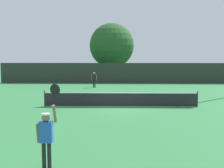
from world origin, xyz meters
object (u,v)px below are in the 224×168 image
Objects in this scene: large_tree at (112,46)px; parked_car_mid at (132,74)px; player_receiving at (94,78)px; tennis_ball at (81,101)px; parked_car_far at (160,74)px; parked_car_near at (103,73)px; player_serving at (47,133)px.

parked_car_mid is (2.97, 0.78, -4.15)m from large_tree.
tennis_ball is (-0.14, -9.34, -0.96)m from player_receiving.
tennis_ball is at bearing -94.91° from large_tree.
player_receiving is at bearing 89.17° from tennis_ball.
player_receiving is 0.39× the size of parked_car_far.
large_tree reaches higher than parked_car_far.
parked_car_near is at bearing 120.12° from large_tree.
parked_car_far is (8.97, 21.66, 0.74)m from tennis_ball.
parked_car_mid is 1.01× the size of parked_car_far.
parked_car_mid is (3.91, 33.61, -0.35)m from player_serving.
parked_car_far is (4.27, 0.86, 0.00)m from parked_car_mid.
player_receiving is at bearing 91.66° from player_serving.
parked_car_mid is at bearing 14.78° from large_tree.
parked_car_far is (8.19, 34.47, -0.35)m from player_serving.
player_receiving is at bearing -125.98° from parked_car_far.
player_serving is 0.61× the size of parked_car_far.
large_tree is 5.17m from parked_car_mid.
player_receiving is at bearing -98.44° from large_tree.
tennis_ball is at bearing 89.17° from player_receiving.
player_receiving is 11.49m from large_tree.
player_receiving is at bearing -113.62° from parked_car_mid.
large_tree reaches higher than parked_car_mid.
parked_car_mid is at bearing 83.36° from player_serving.
tennis_ball is 0.02× the size of parked_car_near.
player_receiving is at bearing -93.82° from parked_car_near.
large_tree is at bearing -167.58° from parked_car_far.
player_serving reaches higher than parked_car_far.
tennis_ball is at bearing -104.65° from parked_car_mid.
large_tree is at bearing -167.16° from parked_car_mid.
tennis_ball is at bearing 93.47° from player_serving.
tennis_ball is (-0.78, 12.81, -1.09)m from player_serving.
parked_car_mid reaches higher than tennis_ball.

